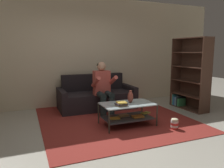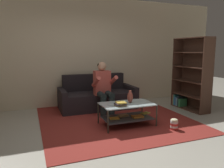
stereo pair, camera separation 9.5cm
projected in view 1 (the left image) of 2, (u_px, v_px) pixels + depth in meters
name	position (u px, v px, depth m)	size (l,w,h in m)	color
ground	(117.00, 135.00, 3.86)	(16.80, 16.80, 0.00)	#B6B3A3
back_partition	(81.00, 52.00, 5.89)	(8.40, 0.12, 2.90)	beige
couch	(96.00, 97.00, 5.65)	(1.93, 0.88, 0.86)	black
person_seated_center	(103.00, 86.00, 5.12)	(0.50, 0.58, 1.22)	#1E2828
coffee_table	(128.00, 111.00, 4.36)	(1.10, 0.61, 0.45)	#A8C2C5
area_rug	(112.00, 117.00, 4.93)	(3.12, 3.43, 0.01)	maroon
vase	(130.00, 97.00, 4.38)	(0.12, 0.12, 0.25)	brown
book_stack	(121.00, 104.00, 4.14)	(0.23, 0.18, 0.08)	#936F48
bookshelf	(190.00, 78.00, 5.58)	(0.40, 1.06, 1.80)	#513327
popcorn_tub	(175.00, 124.00, 4.15)	(0.14, 0.14, 0.22)	red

